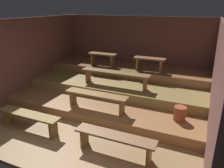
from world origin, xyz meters
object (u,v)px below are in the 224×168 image
at_px(bench_floor_left, 29,117).
at_px(bench_floor_right, 115,139).
at_px(bench_upper_left, 103,57).
at_px(bench_upper_right, 149,61).
at_px(bench_middle_center, 115,74).
at_px(pail_lower, 180,114).
at_px(bench_lower_center, 96,97).

bearing_deg(bench_floor_left, bench_floor_right, 0.00).
height_order(bench_floor_right, bench_upper_left, bench_upper_left).
bearing_deg(bench_upper_right, bench_floor_right, -85.74).
height_order(bench_middle_center, bench_upper_left, bench_upper_left).
distance_m(bench_floor_right, bench_upper_right, 3.27).
bearing_deg(pail_lower, bench_floor_left, -155.97).
relative_size(bench_floor_right, bench_lower_center, 0.98).
bearing_deg(bench_middle_center, pail_lower, -23.67).
height_order(bench_middle_center, pail_lower, bench_middle_center).
distance_m(bench_lower_center, pail_lower, 1.93).
bearing_deg(bench_upper_left, pail_lower, -33.65).
distance_m(bench_floor_right, bench_lower_center, 1.46).
distance_m(bench_floor_left, bench_middle_center, 2.49).
relative_size(bench_lower_center, pail_lower, 4.92).
bearing_deg(bench_floor_left, pail_lower, 24.03).
distance_m(bench_floor_left, bench_floor_right, 2.05).
relative_size(bench_floor_left, bench_lower_center, 0.98).
xyz_separation_m(bench_floor_left, bench_upper_right, (1.81, 3.18, 0.71)).
distance_m(bench_floor_left, bench_upper_left, 3.27).
distance_m(bench_floor_right, pail_lower, 1.65).
relative_size(bench_upper_left, bench_upper_right, 1.00).
xyz_separation_m(bench_floor_left, bench_lower_center, (1.10, 1.08, 0.24)).
bearing_deg(bench_floor_left, bench_upper_left, 85.74).
height_order(bench_lower_center, bench_middle_center, bench_middle_center).
relative_size(bench_middle_center, bench_upper_right, 2.08).
bearing_deg(bench_upper_right, bench_middle_center, -124.00).
relative_size(bench_floor_right, bench_middle_center, 0.78).
bearing_deg(bench_lower_center, pail_lower, 7.70).
xyz_separation_m(bench_lower_center, pail_lower, (1.91, 0.26, -0.16)).
relative_size(bench_floor_right, pail_lower, 4.83).
height_order(bench_lower_center, bench_upper_left, bench_upper_left).
bearing_deg(bench_middle_center, bench_floor_left, -117.39).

